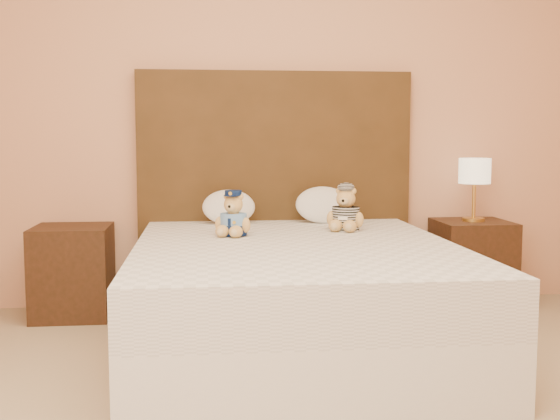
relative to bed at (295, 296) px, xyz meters
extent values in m
cube|color=tan|center=(0.00, 1.05, 1.07)|extent=(4.00, 0.04, 2.70)
cube|color=white|center=(0.00, 0.00, -0.13)|extent=(1.60, 2.00, 0.30)
cube|color=white|center=(0.00, 0.00, 0.15)|extent=(1.60, 2.00, 0.25)
cube|color=#472E15|center=(0.00, 1.01, 0.47)|extent=(1.75, 0.08, 1.50)
cube|color=#3D2013|center=(-1.25, 0.80, 0.00)|extent=(0.45, 0.45, 0.55)
cube|color=#3D2013|center=(1.25, 0.80, 0.00)|extent=(0.45, 0.45, 0.55)
cylinder|color=gold|center=(1.25, 0.80, 0.28)|extent=(0.14, 0.14, 0.02)
cylinder|color=gold|center=(1.25, 0.80, 0.41)|extent=(0.02, 0.02, 0.26)
cylinder|color=beige|center=(1.25, 0.80, 0.59)|extent=(0.20, 0.20, 0.16)
ellipsoid|color=white|center=(-0.31, 0.83, 0.39)|extent=(0.32, 0.21, 0.23)
ellipsoid|color=white|center=(0.28, 0.83, 0.40)|extent=(0.35, 0.22, 0.25)
camera|label=1|loc=(-0.46, -3.48, 0.81)|focal=45.00mm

